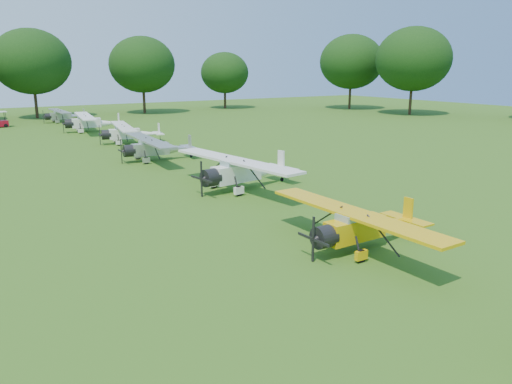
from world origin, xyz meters
TOP-DOWN VIEW (x-y plane):
  - ground at (0.00, 0.00)m, footprint 160.00×160.00m
  - tree_belt at (3.57, 0.16)m, footprint 137.36×130.27m
  - aircraft_2 at (0.32, -9.39)m, footprint 5.87×9.33m
  - aircraft_3 at (1.43, 2.37)m, footprint 6.83×10.84m
  - aircraft_4 at (0.38, 14.52)m, footprint 6.17×9.81m
  - aircraft_5 at (1.52, 24.83)m, footprint 6.26×9.91m
  - aircraft_6 at (0.61, 36.20)m, footprint 6.76×10.74m
  - aircraft_7 at (0.04, 48.57)m, footprint 5.72×9.08m

SIDE VIEW (x-z plane):
  - ground at x=0.00m, z-range 0.00..0.00m
  - aircraft_7 at x=0.04m, z-range 0.15..1.95m
  - aircraft_2 at x=0.32m, z-range 0.16..2.00m
  - aircraft_4 at x=0.38m, z-range 0.16..2.10m
  - aircraft_5 at x=1.52m, z-range 0.16..2.11m
  - aircraft_6 at x=0.61m, z-range 0.18..2.29m
  - aircraft_3 at x=1.43m, z-range 0.18..2.31m
  - tree_belt at x=3.57m, z-range 0.77..15.29m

